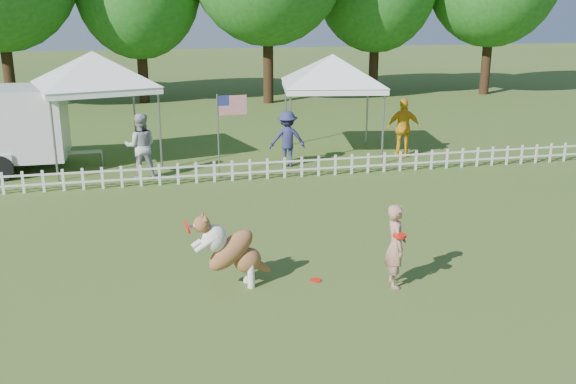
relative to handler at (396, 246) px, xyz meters
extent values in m
plane|color=#37531A|center=(-1.09, 0.47, -0.75)|extent=(120.00, 120.00, 0.00)
imported|color=#AC7967|center=(0.00, 0.00, 0.00)|extent=(0.44, 0.60, 1.50)
cylinder|color=red|center=(-1.30, 0.49, -0.74)|extent=(0.22, 0.22, 0.02)
imported|color=#ABAAB0|center=(-4.29, 8.38, 0.17)|extent=(0.92, 0.73, 1.85)
imported|color=navy|center=(0.03, 8.81, 0.09)|extent=(1.12, 0.69, 1.69)
imported|color=#F0AD1C|center=(3.96, 9.24, 0.18)|extent=(1.16, 0.63, 1.87)
camera|label=1|loc=(-4.11, -9.76, 4.08)|focal=40.00mm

